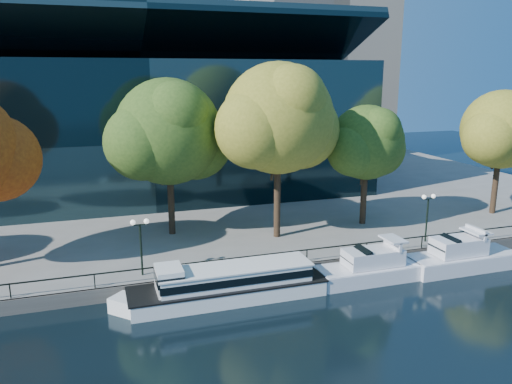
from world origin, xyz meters
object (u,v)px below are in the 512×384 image
object	(u,v)px
cruiser_near	(373,267)
cruiser_far	(458,257)
tree_5	(503,131)
tree_3	(280,121)
tree_4	(368,144)
tour_boat	(223,283)
lamp_1	(140,234)
tree_2	(171,134)
lamp_2	(428,207)

from	to	relation	value
cruiser_near	cruiser_far	bearing A→B (deg)	-2.35
cruiser_near	tree_5	world-z (taller)	tree_5
cruiser_near	tree_5	xyz separation A→B (m)	(19.03, 8.87, 8.25)
tree_3	tree_4	world-z (taller)	tree_3
tour_boat	tree_5	size ratio (longest dim) A/B	1.18
tree_3	lamp_1	xyz separation A→B (m)	(-11.98, -4.97, -6.89)
cruiser_far	lamp_1	distance (m)	23.69
tree_2	tree_4	world-z (taller)	tree_2
tree_3	lamp_1	world-z (taller)	tree_3
cruiser_far	tree_2	distance (m)	24.79
tree_5	lamp_2	distance (m)	14.08
tree_5	lamp_1	distance (m)	35.84
tree_5	lamp_2	bearing A→B (deg)	-156.18
tour_boat	cruiser_far	size ratio (longest dim) A/B	1.45
tour_boat	tree_2	bearing A→B (deg)	96.46
tree_4	cruiser_far	bearing A→B (deg)	-76.88
cruiser_far	tree_4	distance (m)	12.67
tree_4	lamp_1	distance (m)	22.18
cruiser_near	cruiser_far	distance (m)	7.16
cruiser_near	lamp_2	bearing A→B (deg)	26.92
tour_boat	tree_4	size ratio (longest dim) A/B	1.31
cruiser_near	tree_4	bearing A→B (deg)	63.62
tree_2	tree_5	distance (m)	31.69
tree_3	lamp_2	bearing A→B (deg)	-24.10
cruiser_far	tree_5	distance (m)	17.09
cruiser_near	lamp_1	bearing A→B (deg)	167.39
tree_3	tree_4	size ratio (longest dim) A/B	1.33
cruiser_near	tree_3	bearing A→B (deg)	115.33
tree_3	tree_5	bearing A→B (deg)	0.76
tree_3	lamp_2	xyz separation A→B (m)	(11.12, -4.97, -6.89)
tree_3	tree_2	bearing A→B (deg)	157.10
cruiser_near	lamp_2	distance (m)	8.49
tree_4	lamp_2	xyz separation A→B (m)	(2.25, -6.12, -4.45)
tree_2	tree_3	distance (m)	9.22
tour_boat	lamp_1	size ratio (longest dim) A/B	3.55
tree_5	lamp_1	xyz separation A→B (m)	(-35.07, -5.28, -5.21)
tree_3	lamp_2	world-z (taller)	tree_3
tree_5	tree_3	bearing A→B (deg)	-179.24
cruiser_far	tree_4	world-z (taller)	tree_4
cruiser_near	tree_5	size ratio (longest dim) A/B	0.86
tree_2	cruiser_near	bearing A→B (deg)	-44.17
cruiser_near	tree_2	world-z (taller)	tree_2
cruiser_far	lamp_1	bearing A→B (deg)	170.50
tree_2	tree_5	size ratio (longest dim) A/B	1.10
tree_3	tree_5	world-z (taller)	tree_3
tree_2	lamp_1	bearing A→B (deg)	-112.60
cruiser_far	tree_2	bearing A→B (deg)	147.69
cruiser_far	tree_2	xyz separation A→B (m)	(-19.63, 12.42, 8.67)
cruiser_far	tree_5	bearing A→B (deg)	37.63
cruiser_near	tree_2	bearing A→B (deg)	135.83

